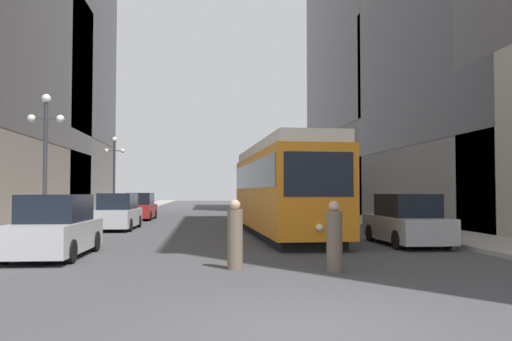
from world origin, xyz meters
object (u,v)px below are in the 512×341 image
(parked_car_right_far, at_px, (406,221))
(parked_car_left_far, at_px, (55,228))
(pedestrian_crossing_near, at_px, (334,239))
(lamp_post_left_far, at_px, (114,164))
(transit_bus, at_px, (294,191))
(parked_car_left_near, at_px, (140,207))
(parked_car_left_mid, at_px, (118,213))
(lamp_post_left_near, at_px, (46,143))
(pedestrian_crossing_far, at_px, (235,237))
(streetcar, at_px, (281,187))

(parked_car_right_far, xyz_separation_m, parked_car_left_far, (-11.52, -2.23, -0.00))
(pedestrian_crossing_near, relative_size, lamp_post_left_far, 0.30)
(transit_bus, relative_size, parked_car_left_near, 2.82)
(transit_bus, height_order, parked_car_left_mid, transit_bus)
(parked_car_left_mid, xyz_separation_m, lamp_post_left_near, (-1.90, -5.59, 2.98))
(pedestrian_crossing_far, xyz_separation_m, lamp_post_left_far, (-6.99, 23.83, 3.00))
(streetcar, bearing_deg, pedestrian_crossing_far, -107.42)
(transit_bus, xyz_separation_m, parked_car_left_mid, (-11.19, -12.48, -1.10))
(transit_bus, bearing_deg, parked_car_right_far, -90.29)
(parked_car_right_far, bearing_deg, parked_car_left_near, -56.66)
(transit_bus, height_order, lamp_post_left_near, lamp_post_left_near)
(pedestrian_crossing_near, bearing_deg, parked_car_left_mid, 124.25)
(parked_car_right_far, relative_size, parked_car_left_far, 1.00)
(streetcar, distance_m, parked_car_right_far, 5.79)
(parked_car_right_far, relative_size, pedestrian_crossing_near, 2.69)
(parked_car_left_far, bearing_deg, parked_car_right_far, 12.22)
(parked_car_right_far, xyz_separation_m, lamp_post_left_far, (-13.42, 18.72, 2.96))
(parked_car_left_far, relative_size, pedestrian_crossing_near, 2.68)
(pedestrian_crossing_far, bearing_deg, lamp_post_left_near, 111.15)
(parked_car_left_near, relative_size, pedestrian_crossing_near, 2.70)
(pedestrian_crossing_near, distance_m, lamp_post_left_near, 13.21)
(parked_car_left_mid, distance_m, pedestrian_crossing_near, 16.23)
(lamp_post_left_far, bearing_deg, parked_car_right_far, -54.37)
(lamp_post_left_near, bearing_deg, lamp_post_left_far, 90.00)
(pedestrian_crossing_far, bearing_deg, streetcar, 55.45)
(transit_bus, distance_m, parked_car_left_mid, 16.80)
(streetcar, xyz_separation_m, pedestrian_crossing_near, (-0.20, -9.82, -1.32))
(parked_car_left_near, distance_m, parked_car_left_far, 20.00)
(parked_car_left_near, relative_size, lamp_post_left_far, 0.82)
(pedestrian_crossing_near, xyz_separation_m, lamp_post_left_far, (-9.33, 24.44, 3.01))
(parked_car_right_far, height_order, pedestrian_crossing_near, parked_car_right_far)
(transit_bus, relative_size, lamp_post_left_far, 2.31)
(parked_car_right_far, height_order, lamp_post_left_near, lamp_post_left_near)
(parked_car_left_mid, xyz_separation_m, lamp_post_left_far, (-1.90, 10.01, 2.96))
(pedestrian_crossing_near, height_order, pedestrian_crossing_far, pedestrian_crossing_far)
(parked_car_left_near, relative_size, pedestrian_crossing_far, 2.66)
(streetcar, relative_size, pedestrian_crossing_near, 7.63)
(streetcar, bearing_deg, lamp_post_left_far, 121.06)
(parked_car_left_mid, xyz_separation_m, pedestrian_crossing_far, (5.09, -13.83, -0.05))
(parked_car_right_far, xyz_separation_m, pedestrian_crossing_near, (-4.09, -5.72, -0.06))
(parked_car_left_mid, relative_size, lamp_post_left_far, 0.87)
(parked_car_left_mid, relative_size, pedestrian_crossing_near, 2.86)
(pedestrian_crossing_near, bearing_deg, pedestrian_crossing_far, 172.48)
(streetcar, relative_size, parked_car_left_far, 2.85)
(transit_bus, distance_m, parked_car_left_near, 11.75)
(parked_car_left_far, distance_m, pedestrian_crossing_far, 5.85)
(parked_car_left_mid, relative_size, parked_car_right_far, 1.06)
(streetcar, relative_size, transit_bus, 1.00)
(transit_bus, xyz_separation_m, pedestrian_crossing_far, (-6.10, -26.30, -1.15))
(pedestrian_crossing_far, xyz_separation_m, lamp_post_left_near, (-6.99, 8.24, 3.03))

